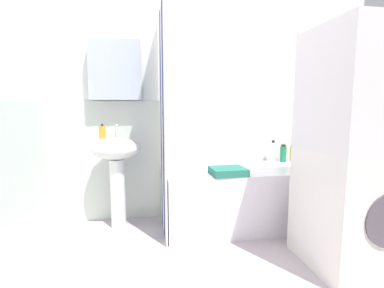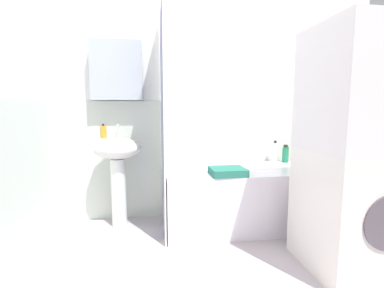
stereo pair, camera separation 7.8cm
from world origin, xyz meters
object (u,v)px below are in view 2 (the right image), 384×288
object	(u,v)px
towel_folded	(228,171)
soap_dispenser	(103,132)
washer_dryer_stack	(357,152)
conditioner_bottle	(295,154)
shampoo_bottle	(275,152)
lotion_bottle	(285,154)
sink	(118,162)
bathtub	(243,197)

from	to	relation	value
towel_folded	soap_dispenser	bearing A→B (deg)	161.47
washer_dryer_stack	conditioner_bottle	bearing A→B (deg)	83.81
shampoo_bottle	washer_dryer_stack	world-z (taller)	washer_dryer_stack
conditioner_bottle	lotion_bottle	bearing A→B (deg)	-173.78
sink	conditioner_bottle	xyz separation A→B (m)	(1.82, 0.11, 0.02)
soap_dispenser	washer_dryer_stack	world-z (taller)	washer_dryer_stack
shampoo_bottle	towel_folded	distance (m)	0.80
lotion_bottle	shampoo_bottle	bearing A→B (deg)	169.85
conditioner_bottle	washer_dryer_stack	distance (m)	1.09
lotion_bottle	sink	bearing A→B (deg)	-176.86
sink	washer_dryer_stack	xyz separation A→B (m)	(1.71, -0.96, 0.21)
sink	conditioner_bottle	size ratio (longest dim) A/B	4.82
bathtub	conditioner_bottle	world-z (taller)	conditioner_bottle
sink	soap_dispenser	bearing A→B (deg)	-178.57
washer_dryer_stack	shampoo_bottle	bearing A→B (deg)	95.48
washer_dryer_stack	towel_folded	bearing A→B (deg)	141.59
conditioner_bottle	lotion_bottle	xyz separation A→B (m)	(-0.11, -0.01, 0.00)
bathtub	soap_dispenser	bearing A→B (deg)	173.58
shampoo_bottle	bathtub	bearing A→B (deg)	-148.32
lotion_bottle	washer_dryer_stack	world-z (taller)	washer_dryer_stack
soap_dispenser	shampoo_bottle	size ratio (longest dim) A/B	0.59
bathtub	shampoo_bottle	size ratio (longest dim) A/B	6.48
lotion_bottle	bathtub	bearing A→B (deg)	-155.56
bathtub	washer_dryer_stack	distance (m)	1.11
bathtub	washer_dryer_stack	xyz separation A→B (m)	(0.53, -0.81, 0.56)
conditioner_bottle	shampoo_bottle	distance (m)	0.22
towel_folded	washer_dryer_stack	bearing A→B (deg)	-38.41
sink	soap_dispenser	size ratio (longest dim) A/B	6.32
bathtub	lotion_bottle	xyz separation A→B (m)	(0.54, 0.24, 0.37)
soap_dispenser	bathtub	size ratio (longest dim) A/B	0.09
shampoo_bottle	washer_dryer_stack	bearing A→B (deg)	-84.52
soap_dispenser	washer_dryer_stack	size ratio (longest dim) A/B	0.08
sink	bathtub	distance (m)	1.24
washer_dryer_stack	bathtub	bearing A→B (deg)	123.23
soap_dispenser	conditioner_bottle	world-z (taller)	soap_dispenser
soap_dispenser	washer_dryer_stack	bearing A→B (deg)	-27.54
conditioner_bottle	towel_folded	world-z (taller)	conditioner_bottle
bathtub	lotion_bottle	bearing A→B (deg)	24.44
sink	soap_dispenser	xyz separation A→B (m)	(-0.12, -0.00, 0.29)
conditioner_bottle	washer_dryer_stack	world-z (taller)	washer_dryer_stack
shampoo_bottle	towel_folded	size ratio (longest dim) A/B	0.78
shampoo_bottle	towel_folded	xyz separation A→B (m)	(-0.64, -0.48, -0.08)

